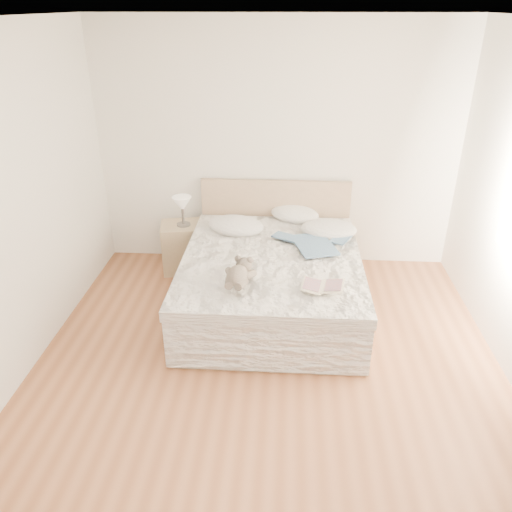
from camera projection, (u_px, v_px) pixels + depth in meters
The scene contains 13 objects.
floor at pixel (266, 381), 4.11m from camera, with size 4.00×4.50×0.00m, color brown.
ceiling at pixel (270, 19), 2.88m from camera, with size 4.00×4.50×0.00m, color silver.
wall_back at pixel (277, 148), 5.50m from camera, with size 4.00×0.02×2.70m, color white.
bed at pixel (272, 278), 5.03m from camera, with size 1.72×2.14×1.00m.
nightstand at pixel (183, 247), 5.72m from camera, with size 0.45×0.40×0.56m, color tan.
table_lamp at pixel (182, 205), 5.47m from camera, with size 0.27×0.27×0.33m.
pillow_left at pixel (236, 226), 5.37m from camera, with size 0.61×0.43×0.18m, color white.
pillow_middle at pixel (295, 214), 5.67m from camera, with size 0.58×0.41×0.17m, color white.
pillow_right at pixel (329, 229), 5.28m from camera, with size 0.60×0.42×0.18m, color silver.
blouse at pixel (314, 245), 4.96m from camera, with size 0.56×0.60×0.02m, color #365373, non-canonical shape.
photo_book at pixel (237, 226), 5.39m from camera, with size 0.32×0.22×0.02m, color white.
childrens_book at pixel (323, 286), 4.24m from camera, with size 0.37×0.25×0.02m, color beige.
teddy_bear at pixel (237, 282), 4.26m from camera, with size 0.24×0.34×0.18m, color #64584E, non-canonical shape.
Camera 1 is at (0.13, -3.19, 2.78)m, focal length 35.00 mm.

